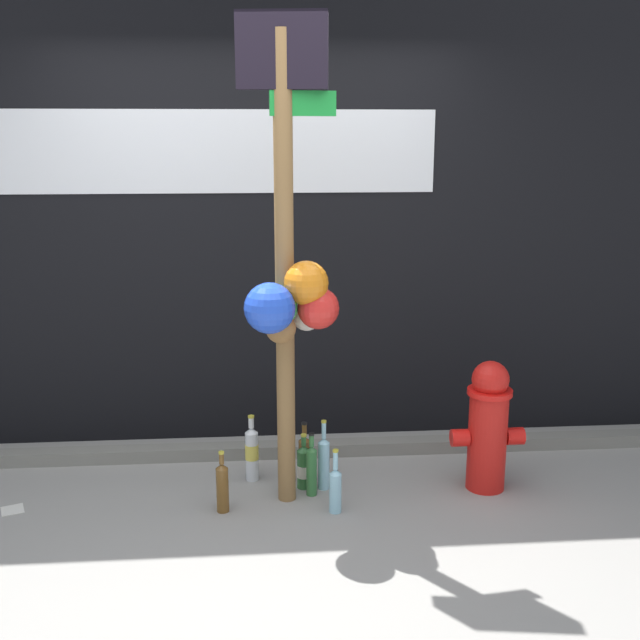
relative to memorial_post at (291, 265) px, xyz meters
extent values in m
plane|color=gray|center=(-0.17, -0.45, -1.31)|extent=(14.00, 14.00, 0.00)
cube|color=black|center=(-0.17, 1.06, 0.23)|extent=(10.00, 0.20, 3.07)
cube|color=silver|center=(-1.02, 0.96, 0.53)|extent=(3.90, 0.01, 0.49)
cube|color=slate|center=(-0.17, 0.63, -1.27)|extent=(8.00, 0.12, 0.08)
cylinder|color=olive|center=(-0.03, 0.06, -0.09)|extent=(0.10, 0.10, 2.43)
cube|color=#198C33|center=(0.07, 0.06, 0.78)|extent=(0.33, 0.06, 0.12)
cube|color=black|center=(-0.03, 0.06, 1.02)|extent=(0.45, 0.14, 0.36)
sphere|color=blue|center=(-0.11, -0.12, -0.19)|extent=(0.25, 0.25, 0.25)
sphere|color=orange|center=(0.08, -0.03, -0.09)|extent=(0.23, 0.23, 0.23)
sphere|color=yellow|center=(0.09, 0.01, -0.11)|extent=(0.19, 0.19, 0.19)
sphere|color=green|center=(-0.06, -0.04, -0.21)|extent=(0.18, 0.18, 0.18)
sphere|color=red|center=(0.14, -0.02, -0.22)|extent=(0.21, 0.21, 0.21)
sphere|color=brown|center=(-0.06, -0.07, -0.31)|extent=(0.15, 0.15, 0.15)
sphere|color=brown|center=(-0.06, -0.07, -0.19)|extent=(0.11, 0.11, 0.11)
sphere|color=brown|center=(-0.09, -0.07, -0.16)|extent=(0.04, 0.04, 0.04)
sphere|color=brown|center=(-0.02, -0.07, -0.16)|extent=(0.04, 0.04, 0.04)
sphere|color=brown|center=(-0.06, -0.12, -0.19)|extent=(0.04, 0.04, 0.04)
sphere|color=silver|center=(0.09, 0.13, -0.29)|extent=(0.16, 0.16, 0.16)
sphere|color=silver|center=(0.09, 0.13, -0.17)|extent=(0.12, 0.12, 0.12)
sphere|color=silver|center=(0.05, 0.13, -0.13)|extent=(0.05, 0.05, 0.05)
sphere|color=silver|center=(0.13, 0.13, -0.13)|extent=(0.05, 0.05, 0.05)
sphere|color=#9D9992|center=(0.09, 0.08, -0.17)|extent=(0.04, 0.04, 0.04)
cylinder|color=red|center=(1.09, 0.11, -1.03)|extent=(0.21, 0.21, 0.55)
cylinder|color=red|center=(1.09, 0.11, -0.74)|extent=(0.25, 0.25, 0.03)
sphere|color=red|center=(1.09, 0.11, -0.67)|extent=(0.20, 0.20, 0.20)
cylinder|color=red|center=(0.93, 0.11, -1.00)|extent=(0.10, 0.10, 0.10)
cylinder|color=red|center=(1.25, 0.11, -1.00)|extent=(0.10, 0.10, 0.10)
cylinder|color=#337038|center=(0.07, 0.19, -1.20)|extent=(0.08, 0.08, 0.22)
cone|color=#337038|center=(0.07, 0.19, -1.07)|extent=(0.08, 0.08, 0.03)
cylinder|color=#337038|center=(0.07, 0.19, -1.03)|extent=(0.03, 0.03, 0.06)
cylinder|color=silver|center=(0.07, 0.19, -1.20)|extent=(0.08, 0.08, 0.07)
cylinder|color=gold|center=(0.07, 0.19, -0.99)|extent=(0.03, 0.03, 0.01)
cylinder|color=silver|center=(-0.22, 0.31, -1.16)|extent=(0.08, 0.08, 0.29)
cone|color=silver|center=(-0.22, 0.31, -1.00)|extent=(0.08, 0.08, 0.03)
cylinder|color=silver|center=(-0.22, 0.31, -0.96)|extent=(0.03, 0.03, 0.06)
cylinder|color=#D8C64C|center=(-0.22, 0.31, -1.13)|extent=(0.08, 0.08, 0.09)
cylinder|color=gold|center=(-0.22, 0.31, -0.92)|extent=(0.04, 0.04, 0.01)
cylinder|color=#337038|center=(0.11, 0.09, -1.17)|extent=(0.06, 0.06, 0.26)
cone|color=#337038|center=(0.11, 0.09, -1.03)|extent=(0.06, 0.06, 0.02)
cylinder|color=#337038|center=(0.11, 0.09, -0.99)|extent=(0.03, 0.03, 0.07)
cylinder|color=black|center=(0.11, 0.09, -0.95)|extent=(0.03, 0.03, 0.01)
cylinder|color=brown|center=(0.08, 0.30, -1.19)|extent=(0.07, 0.07, 0.23)
cone|color=brown|center=(0.08, 0.30, -1.06)|extent=(0.07, 0.07, 0.03)
cylinder|color=brown|center=(0.08, 0.30, -1.01)|extent=(0.03, 0.03, 0.07)
cylinder|color=silver|center=(0.08, 0.30, -1.21)|extent=(0.07, 0.07, 0.07)
cylinder|color=black|center=(0.08, 0.30, -0.97)|extent=(0.03, 0.03, 0.01)
cylinder|color=#93CCE0|center=(0.22, -0.11, -1.20)|extent=(0.07, 0.07, 0.22)
cone|color=#93CCE0|center=(0.22, -0.11, -1.08)|extent=(0.07, 0.07, 0.03)
cylinder|color=#93CCE0|center=(0.22, -0.11, -1.01)|extent=(0.03, 0.03, 0.10)
cylinder|color=gold|center=(0.22, -0.11, -0.96)|extent=(0.03, 0.03, 0.01)
cylinder|color=#93CCE0|center=(0.18, 0.17, -1.17)|extent=(0.07, 0.07, 0.27)
cone|color=#93CCE0|center=(0.18, 0.17, -1.02)|extent=(0.07, 0.07, 0.03)
cylinder|color=#93CCE0|center=(0.18, 0.17, -0.96)|extent=(0.03, 0.03, 0.09)
cylinder|color=gold|center=(0.18, 0.17, -0.91)|extent=(0.03, 0.03, 0.01)
cylinder|color=brown|center=(-0.37, -0.06, -1.18)|extent=(0.07, 0.07, 0.24)
cone|color=brown|center=(-0.37, -0.06, -1.05)|extent=(0.07, 0.07, 0.03)
cylinder|color=brown|center=(-0.37, -0.06, -1.01)|extent=(0.03, 0.03, 0.06)
cylinder|color=gold|center=(-0.37, -0.06, -0.97)|extent=(0.03, 0.03, 0.01)
cube|color=tan|center=(0.45, 0.73, -1.30)|extent=(0.14, 0.13, 0.01)
cube|color=silver|center=(-1.49, 0.04, -1.30)|extent=(0.15, 0.15, 0.01)
cube|color=silver|center=(0.31, 0.65, -1.30)|extent=(0.18, 0.17, 0.01)
camera|label=1|loc=(-0.15, -3.77, 0.64)|focal=42.91mm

